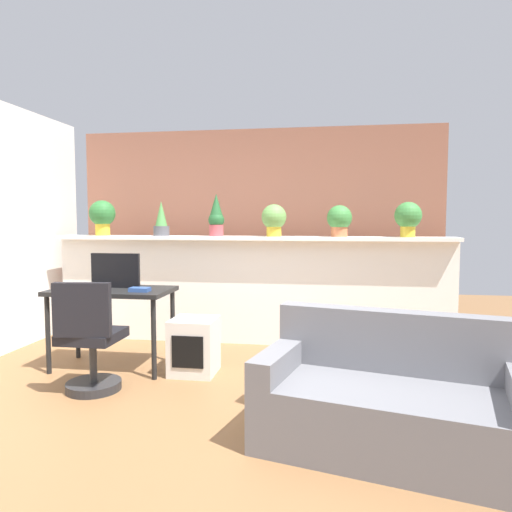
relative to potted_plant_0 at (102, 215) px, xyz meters
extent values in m
plane|color=brown|center=(1.73, -1.97, -1.45)|extent=(12.00, 12.00, 0.00)
cube|color=white|center=(1.73, 0.03, -0.86)|extent=(4.45, 0.16, 1.17)
cube|color=white|center=(1.73, -0.01, -0.26)|extent=(4.45, 0.34, 0.04)
cube|color=#935B47|center=(1.73, 0.63, -0.20)|extent=(4.45, 0.10, 2.50)
cylinder|color=gold|center=(0.00, 0.00, -0.16)|extent=(0.17, 0.17, 0.15)
sphere|color=#2D7033|center=(0.00, 0.00, 0.02)|extent=(0.30, 0.30, 0.30)
cylinder|color=#4C4C51|center=(0.72, 0.01, -0.18)|extent=(0.18, 0.18, 0.11)
cone|color=#4C9347|center=(0.72, 0.01, 0.02)|extent=(0.14, 0.14, 0.28)
cylinder|color=#B7474C|center=(1.37, -0.02, -0.17)|extent=(0.16, 0.16, 0.13)
sphere|color=#235B2D|center=(1.37, -0.02, -0.05)|extent=(0.18, 0.18, 0.18)
cone|color=#235B2D|center=(1.37, -0.02, 0.11)|extent=(0.15, 0.15, 0.26)
cylinder|color=gold|center=(2.02, -0.04, -0.18)|extent=(0.16, 0.16, 0.11)
sphere|color=#669E4C|center=(2.02, -0.04, -0.02)|extent=(0.27, 0.27, 0.27)
cylinder|color=#C66B42|center=(2.73, 0.00, -0.18)|extent=(0.18, 0.18, 0.10)
sphere|color=#3D843D|center=(2.73, 0.00, -0.03)|extent=(0.27, 0.27, 0.27)
cylinder|color=gold|center=(3.43, -0.04, -0.17)|extent=(0.15, 0.15, 0.12)
sphere|color=#3D843D|center=(3.43, -0.04, -0.01)|extent=(0.28, 0.28, 0.28)
cylinder|color=black|center=(0.12, -1.32, -1.09)|extent=(0.04, 0.04, 0.71)
cylinder|color=black|center=(1.12, -1.32, -1.09)|extent=(0.04, 0.04, 0.71)
cylinder|color=black|center=(0.12, -0.82, -1.09)|extent=(0.04, 0.04, 0.71)
cylinder|color=black|center=(1.12, -0.82, -1.09)|extent=(0.04, 0.04, 0.71)
cube|color=black|center=(0.62, -1.07, -0.72)|extent=(1.10, 0.60, 0.04)
cube|color=black|center=(0.63, -0.99, -0.53)|extent=(0.47, 0.04, 0.33)
cylinder|color=#262628|center=(0.73, -1.65, -1.41)|extent=(0.44, 0.44, 0.07)
cylinder|color=#333333|center=(0.73, -1.65, -1.21)|extent=(0.06, 0.06, 0.34)
cube|color=black|center=(0.73, -1.65, -1.00)|extent=(0.44, 0.44, 0.08)
cube|color=black|center=(0.75, -1.84, -0.75)|extent=(0.45, 0.12, 0.42)
cube|color=silver|center=(1.42, -1.11, -1.20)|extent=(0.40, 0.40, 0.50)
cube|color=black|center=(1.42, -1.30, -1.20)|extent=(0.28, 0.04, 0.28)
cube|color=#2D4C8C|center=(0.95, -1.20, -0.68)|extent=(0.17, 0.11, 0.04)
cube|color=slate|center=(2.99, -2.33, -1.25)|extent=(1.70, 1.11, 0.40)
cube|color=slate|center=(3.06, -2.04, -0.85)|extent=(1.55, 0.53, 0.40)
cube|color=slate|center=(2.31, -2.16, -0.97)|extent=(0.34, 0.78, 0.16)
camera|label=1|loc=(2.62, -5.12, -0.06)|focal=32.77mm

